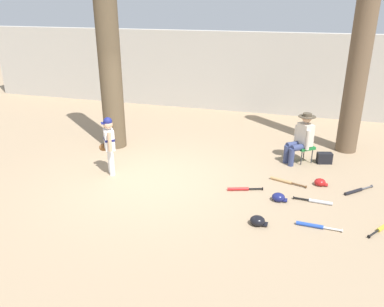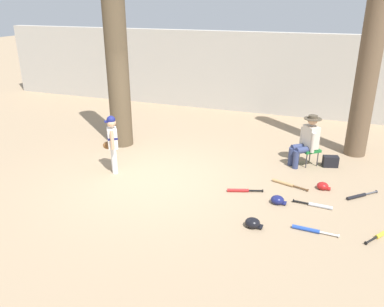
{
  "view_description": "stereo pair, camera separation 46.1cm",
  "coord_description": "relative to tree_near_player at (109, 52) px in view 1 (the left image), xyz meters",
  "views": [
    {
      "loc": [
        2.99,
        -6.94,
        3.61
      ],
      "look_at": [
        0.92,
        -0.05,
        0.75
      ],
      "focal_mm": 36.2,
      "sensor_mm": 36.0,
      "label": 1
    },
    {
      "loc": [
        3.43,
        -6.8,
        3.61
      ],
      "look_at": [
        0.92,
        -0.05,
        0.75
      ],
      "focal_mm": 36.2,
      "sensor_mm": 36.0,
      "label": 2
    }
  ],
  "objects": [
    {
      "name": "bat_yellow_trainer",
      "position": [
        6.19,
        -2.35,
        -2.4
      ],
      "size": [
        0.47,
        0.64,
        0.07
      ],
      "color": "yellow",
      "rests_on": "ground"
    },
    {
      "name": "bat_aluminum_silver",
      "position": [
        5.13,
        -1.72,
        -2.4
      ],
      "size": [
        0.73,
        0.11,
        0.07
      ],
      "color": "#B7BCC6",
      "rests_on": "ground"
    },
    {
      "name": "batting_helmet_red",
      "position": [
        5.19,
        -0.92,
        -2.36
      ],
      "size": [
        0.28,
        0.21,
        0.16
      ],
      "color": "#A81919",
      "rests_on": "ground"
    },
    {
      "name": "handbag_beside_stool",
      "position": [
        5.28,
        0.35,
        -2.3
      ],
      "size": [
        0.38,
        0.27,
        0.26
      ],
      "primitive_type": "cube",
      "rotation": [
        0.0,
        0.0,
        0.29
      ],
      "color": "black",
      "rests_on": "ground"
    },
    {
      "name": "batting_helmet_black",
      "position": [
        4.14,
        -2.82,
        -2.36
      ],
      "size": [
        0.31,
        0.24,
        0.18
      ],
      "color": "black",
      "rests_on": "ground"
    },
    {
      "name": "tree_behind_spectator",
      "position": [
        5.83,
        1.4,
        0.02
      ],
      "size": [
        0.83,
        0.83,
        5.76
      ],
      "color": "brown",
      "rests_on": "ground"
    },
    {
      "name": "young_ballplayer",
      "position": [
        0.72,
        -1.63,
        -1.69
      ],
      "size": [
        0.52,
        0.5,
        1.31
      ],
      "color": "white",
      "rests_on": "ground"
    },
    {
      "name": "tree_near_player",
      "position": [
        0.0,
        0.0,
        0.0
      ],
      "size": [
        0.85,
        0.85,
        5.71
      ],
      "color": "brown",
      "rests_on": "ground"
    },
    {
      "name": "bat_wood_tan",
      "position": [
        4.45,
        -0.99,
        -2.4
      ],
      "size": [
        0.77,
        0.31,
        0.07
      ],
      "color": "tan",
      "rests_on": "ground"
    },
    {
      "name": "bat_blue_youth",
      "position": [
        5.07,
        -2.63,
        -2.4
      ],
      "size": [
        0.76,
        0.1,
        0.07
      ],
      "color": "#2347AD",
      "rests_on": "ground"
    },
    {
      "name": "concrete_back_wall",
      "position": [
        1.73,
        4.47,
        -1.1
      ],
      "size": [
        18.0,
        0.36,
        2.66
      ],
      "primitive_type": "cube",
      "color": "#ADA89E",
      "rests_on": "ground"
    },
    {
      "name": "batting_helmet_navy",
      "position": [
        4.41,
        -1.85,
        -2.36
      ],
      "size": [
        0.3,
        0.23,
        0.17
      ],
      "color": "navy",
      "rests_on": "ground"
    },
    {
      "name": "folding_stool",
      "position": [
        4.79,
        0.29,
        -2.07
      ],
      "size": [
        0.56,
        0.56,
        0.41
      ],
      "color": "#196B2D",
      "rests_on": "ground"
    },
    {
      "name": "ground_plane",
      "position": [
        1.73,
        -1.71,
        -2.43
      ],
      "size": [
        60.0,
        60.0,
        0.0
      ],
      "primitive_type": "plane",
      "color": "#9E8466"
    },
    {
      "name": "bat_black_composite",
      "position": [
        5.87,
        -1.05,
        -2.4
      ],
      "size": [
        0.6,
        0.58,
        0.07
      ],
      "color": "black",
      "rests_on": "ground"
    },
    {
      "name": "bat_red_barrel",
      "position": [
        3.64,
        -1.62,
        -2.4
      ],
      "size": [
        0.71,
        0.29,
        0.07
      ],
      "color": "red",
      "rests_on": "ground"
    },
    {
      "name": "seated_spectator",
      "position": [
        4.71,
        0.23,
        -1.79
      ],
      "size": [
        0.65,
        0.61,
        1.2
      ],
      "color": "navy",
      "rests_on": "ground"
    }
  ]
}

